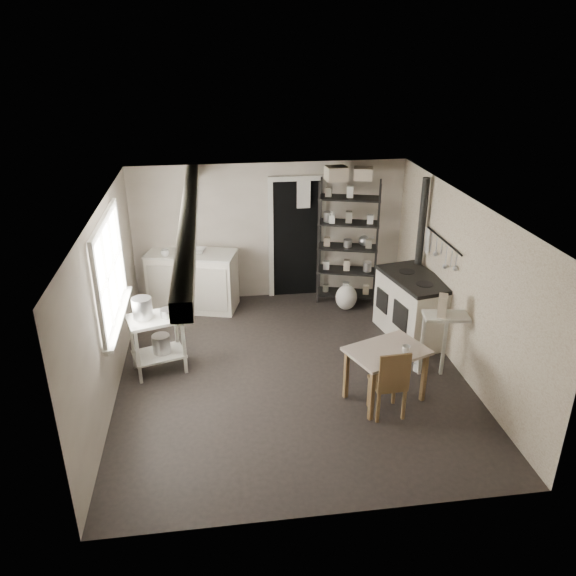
{
  "coord_description": "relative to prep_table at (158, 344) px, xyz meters",
  "views": [
    {
      "loc": [
        -0.91,
        -6.36,
        4.1
      ],
      "look_at": [
        0.0,
        0.3,
        1.1
      ],
      "focal_mm": 35.0,
      "sensor_mm": 36.0,
      "label": 1
    }
  ],
  "objects": [
    {
      "name": "saucepan",
      "position": [
        0.16,
        0.01,
        0.45
      ],
      "size": [
        0.19,
        0.19,
        0.1
      ],
      "primitive_type": "cylinder",
      "rotation": [
        0.0,
        0.0,
        0.03
      ],
      "color": "#BABABD",
      "rests_on": "prep_table"
    },
    {
      "name": "storage_box_a",
      "position": [
        2.74,
        1.86,
        1.61
      ],
      "size": [
        0.34,
        0.3,
        0.22
      ],
      "primitive_type": "cube",
      "rotation": [
        0.0,
        0.0,
        0.08
      ],
      "color": "beige",
      "rests_on": "shelf_rack"
    },
    {
      "name": "work_table",
      "position": [
        2.79,
        -1.04,
        -0.02
      ],
      "size": [
        1.09,
        0.93,
        0.7
      ],
      "primitive_type": null,
      "rotation": [
        0.0,
        0.0,
        0.37
      ],
      "color": "beige",
      "rests_on": "ground"
    },
    {
      "name": "counter_cup",
      "position": [
        0.04,
        1.79,
        0.57
      ],
      "size": [
        0.15,
        0.15,
        0.11
      ],
      "primitive_type": "imported",
      "rotation": [
        0.0,
        0.0,
        -0.12
      ],
      "color": "silver",
      "rests_on": "base_cabinets"
    },
    {
      "name": "table_cup",
      "position": [
        2.98,
        -1.15,
        0.41
      ],
      "size": [
        0.12,
        0.12,
        0.1
      ],
      "primitive_type": "imported",
      "rotation": [
        0.0,
        0.0,
        -0.15
      ],
      "color": "silver",
      "rests_on": "work_table"
    },
    {
      "name": "floor_crock",
      "position": [
        3.43,
        -0.48,
        -0.33
      ],
      "size": [
        0.12,
        0.12,
        0.13
      ],
      "primitive_type": "cylinder",
      "rotation": [
        0.0,
        0.0,
        0.11
      ],
      "color": "silver",
      "rests_on": "ground"
    },
    {
      "name": "wall_right",
      "position": [
        3.99,
        -0.28,
        0.75
      ],
      "size": [
        0.02,
        5.0,
        2.3
      ],
      "primitive_type": "cube",
      "color": "#B5A99A",
      "rests_on": "ground"
    },
    {
      "name": "base_cabinets",
      "position": [
        0.43,
        1.9,
        0.06
      ],
      "size": [
        1.59,
        1.0,
        0.97
      ],
      "primitive_type": null,
      "rotation": [
        0.0,
        0.0,
        -0.27
      ],
      "color": "silver",
      "rests_on": "ground"
    },
    {
      "name": "chair",
      "position": [
        2.73,
        -1.32,
        0.08
      ],
      "size": [
        0.39,
        0.41,
        0.9
      ],
      "primitive_type": null,
      "rotation": [
        0.0,
        0.0,
        0.06
      ],
      "color": "brown",
      "rests_on": "ground"
    },
    {
      "name": "utensil_rail",
      "position": [
        3.93,
        0.32,
        1.15
      ],
      "size": [
        0.06,
        1.2,
        0.44
      ],
      "primitive_type": null,
      "color": "#BABABD",
      "rests_on": "wall_right"
    },
    {
      "name": "oats_box",
      "position": [
        3.62,
        -0.61,
        0.61
      ],
      "size": [
        0.17,
        0.21,
        0.27
      ],
      "primitive_type": "cube",
      "rotation": [
        0.0,
        0.0,
        -0.41
      ],
      "color": "beige",
      "rests_on": "side_ledge"
    },
    {
      "name": "wall_back",
      "position": [
        1.74,
        2.22,
        0.75
      ],
      "size": [
        4.5,
        0.02,
        2.3
      ],
      "primitive_type": "cube",
      "color": "#B5A99A",
      "rests_on": "ground"
    },
    {
      "name": "side_ledge",
      "position": [
        3.69,
        -0.6,
        0.03
      ],
      "size": [
        0.62,
        0.39,
        0.88
      ],
      "primitive_type": null,
      "rotation": [
        0.0,
        0.0,
        -0.16
      ],
      "color": "beige",
      "rests_on": "ground"
    },
    {
      "name": "shelf_rack",
      "position": [
        2.98,
        1.83,
        0.55
      ],
      "size": [
        1.05,
        0.64,
        2.07
      ],
      "primitive_type": null,
      "rotation": [
        0.0,
        0.0,
        -0.28
      ],
      "color": "black",
      "rests_on": "ground"
    },
    {
      "name": "stovepipe",
      "position": [
        3.87,
        0.97,
        1.19
      ],
      "size": [
        0.1,
        0.1,
        1.29
      ],
      "primitive_type": null,
      "rotation": [
        0.0,
        0.0,
        -0.01
      ],
      "color": "black",
      "rests_on": "stove"
    },
    {
      "name": "window",
      "position": [
        -0.48,
        -0.08,
        1.1
      ],
      "size": [
        0.12,
        1.76,
        1.28
      ],
      "primitive_type": null,
      "color": "beige",
      "rests_on": "wall_left"
    },
    {
      "name": "floor",
      "position": [
        1.74,
        -0.28,
        -0.4
      ],
      "size": [
        5.0,
        5.0,
        0.0
      ],
      "primitive_type": "plane",
      "color": "black",
      "rests_on": "ground"
    },
    {
      "name": "wall_front",
      "position": [
        1.74,
        -2.78,
        0.75
      ],
      "size": [
        4.5,
        0.02,
        2.3
      ],
      "primitive_type": "cube",
      "color": "#B5A99A",
      "rests_on": "ground"
    },
    {
      "name": "prep_table",
      "position": [
        0.0,
        0.0,
        0.0
      ],
      "size": [
        0.81,
        0.68,
        0.8
      ],
      "primitive_type": null,
      "rotation": [
        0.0,
        0.0,
        0.29
      ],
      "color": "beige",
      "rests_on": "ground"
    },
    {
      "name": "ceiling_beam",
      "position": [
        0.54,
        -0.28,
        1.8
      ],
      "size": [
        0.18,
        5.0,
        0.18
      ],
      "primitive_type": null,
      "color": "beige",
      "rests_on": "ceiling"
    },
    {
      "name": "wallpaper_panel",
      "position": [
        3.98,
        -0.28,
        0.75
      ],
      "size": [
        0.01,
        5.0,
        2.3
      ],
      "primitive_type": null,
      "color": "beige",
      "rests_on": "wall_right"
    },
    {
      "name": "shelf_jar",
      "position": [
        2.7,
        1.84,
        0.97
      ],
      "size": [
        0.12,
        0.12,
        0.2
      ],
      "primitive_type": "imported",
      "rotation": [
        0.0,
        0.0,
        -0.3
      ],
      "color": "silver",
      "rests_on": "shelf_rack"
    },
    {
      "name": "wall_left",
      "position": [
        -0.51,
        -0.28,
        0.75
      ],
      "size": [
        0.02,
        5.0,
        2.3
      ],
      "primitive_type": "cube",
      "color": "#B5A99A",
      "rests_on": "ground"
    },
    {
      "name": "mixing_bowl",
      "position": [
        0.55,
        1.91,
        0.56
      ],
      "size": [
        0.36,
        0.36,
        0.08
      ],
      "primitive_type": "imported",
      "rotation": [
        0.0,
        0.0,
        -0.19
      ],
      "color": "silver",
      "rests_on": "base_cabinets"
    },
    {
      "name": "stockpot",
      "position": [
        -0.15,
        0.01,
        0.54
      ],
      "size": [
        0.32,
        0.32,
        0.27
      ],
      "primitive_type": "cylinder",
      "rotation": [
        0.0,
        0.0,
        -0.34
      ],
      "color": "#BABABD",
      "rests_on": "prep_table"
    },
    {
      "name": "stove",
      "position": [
        3.66,
        0.47,
        0.04
      ],
      "size": [
        0.9,
        1.32,
        0.95
      ],
      "primitive_type": null,
      "rotation": [
        0.0,
        0.0,
        0.2
      ],
      "color": "silver",
      "rests_on": "ground"
    },
    {
      "name": "ceiling",
      "position": [
        1.74,
        -0.28,
        1.9
      ],
      "size": [
        5.0,
        5.0,
        0.0
      ],
      "primitive_type": "plane",
      "rotation": [
        3.14,
        0.0,
        0.0
      ],
      "color": "silver",
      "rests_on": "wall_back"
    },
    {
      "name": "flour_sack",
      "position": [
        2.91,
        1.49,
        -0.16
      ],
      "size": [
        0.4,
        0.36,
        0.42
      ],
      "primitive_type": "ellipsoid",
      "rotation": [
        0.0,
        0.0,
        0.19
      ],
      "color": "beige",
      "rests_on": "ground"
    },
    {
      "name": "storage_box_b",
      "position": [
        3.18,
        1.87,
        1.59
      ],
      "size": [
        0.35,
        0.33,
        0.19
      ],
      "primitive_type": "cube",
      "rotation": [
        0.0,
        0.0,
        -0.27
      ],
      "color": "beige",
      "rests_on": "shelf_rack"
    },
    {
      "name": "doorway",
      "position": [
        2.19,
        2.19,
        0.6
      ],
      "size": [
        0.96,
        0.1,
        2.08
      ],
      "primitive_type": null,
      "color": "beige",
      "rests_on": "ground"
    },
    {
      "name": "bucket",
      "position": [
        0.04,
        0.03,
        -0.02
      ],
      "size": [
        0.3,
        0.3,
        0.26
      ],
      "primitive_type": "cylinder",
      "rotation": [
        0.0,
        0.0,
        0.31
      ],
      "color": "#BABABD",
      "rests_on": "prep_table"
    }
  ]
}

